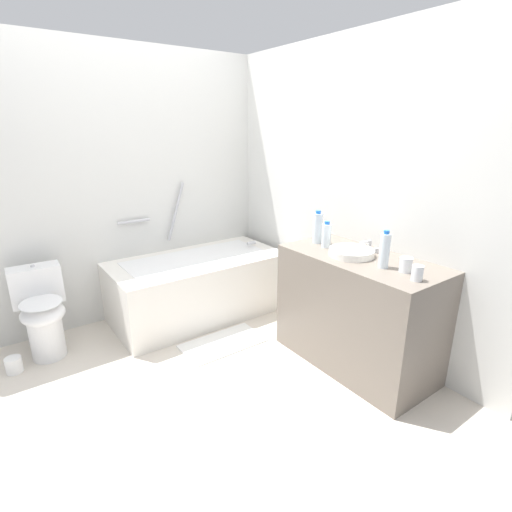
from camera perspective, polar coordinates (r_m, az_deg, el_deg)
name	(u,v)px	position (r m, az deg, el deg)	size (l,w,h in m)	color
ground_plane	(192,380)	(2.89, -9.30, -17.42)	(3.73, 3.73, 0.00)	beige
wall_back_tiled	(115,189)	(3.64, -19.87, 9.19)	(3.13, 0.10, 2.33)	silver
wall_right_mirror	(343,194)	(3.26, 12.61, 8.88)	(0.10, 2.95, 2.33)	silver
bathtub	(198,284)	(3.66, -8.43, -4.09)	(1.54, 0.77, 1.19)	silver
toilet	(42,311)	(3.37, -28.78, -7.08)	(0.37, 0.50, 0.69)	white
vanity_counter	(357,312)	(2.93, 14.51, -7.86)	(0.56, 1.14, 0.83)	#6B6056
sink_basin	(351,252)	(2.78, 13.75, 0.51)	(0.31, 0.31, 0.05)	white
sink_faucet	(369,246)	(2.91, 16.12, 1.38)	(0.13, 0.15, 0.08)	#BCBCC1
water_bottle_0	(385,250)	(2.58, 18.26, 0.78)	(0.06, 0.06, 0.24)	silver
water_bottle_1	(326,235)	(2.93, 10.24, 2.99)	(0.07, 0.07, 0.20)	silver
water_bottle_2	(318,228)	(3.02, 8.97, 4.08)	(0.07, 0.07, 0.25)	silver
drinking_glass_0	(406,265)	(2.57, 21.03, -1.21)	(0.08, 0.08, 0.09)	white
drinking_glass_1	(417,273)	(2.45, 22.48, -2.32)	(0.07, 0.07, 0.09)	white
bath_mat	(223,343)	(3.26, -4.84, -12.55)	(0.66, 0.36, 0.01)	white
toilet_paper_roll	(14,365)	(3.38, -31.85, -13.36)	(0.11, 0.11, 0.12)	white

